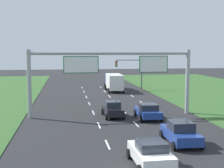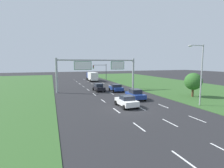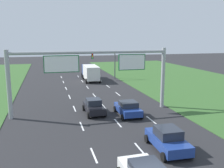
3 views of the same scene
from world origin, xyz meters
The scene contains 14 objects.
ground_plane centered at (0.00, 0.00, 0.00)m, with size 200.00×200.00×0.00m, color #262628.
grass_verge_right centered at (21.00, 10.00, 0.03)m, with size 24.00×120.00×0.06m, color #335B28.
lane_dashes_inner_left centered at (-1.75, 12.00, 0.00)m, with size 0.14×62.40×0.01m.
lane_dashes_inner_right centered at (1.75, 12.00, 0.00)m, with size 0.14×62.40×0.01m.
lane_dashes_slip centered at (5.25, 12.00, 0.00)m, with size 0.14×62.40×0.01m.
car_near_red centered at (0.23, 1.37, 0.79)m, with size 2.28×4.01×1.58m.
car_lead_silver centered at (3.65, 5.44, 0.83)m, with size 2.34×4.31×1.70m.
car_mid_lane centered at (3.46, 14.07, 0.77)m, with size 2.27×4.16×1.53m.
car_far_ahead centered at (0.08, 15.57, 0.79)m, with size 2.05×4.04×1.63m.
box_truck centered at (3.42, 36.65, 1.60)m, with size 2.82×8.24×2.88m.
sign_gantry centered at (0.10, 16.07, 4.90)m, with size 17.24×0.44×7.00m.
traffic_light_mast centered at (6.52, 37.14, 3.87)m, with size 4.76×0.49×5.60m.
street_lamp centered at (9.92, -1.43, 5.08)m, with size 2.61×0.32×8.50m.
roadside_tree_near centered at (14.09, 3.85, 2.76)m, with size 3.00×3.00×4.28m.
Camera 2 is at (-9.39, -20.18, 6.03)m, focal length 28.00 mm.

